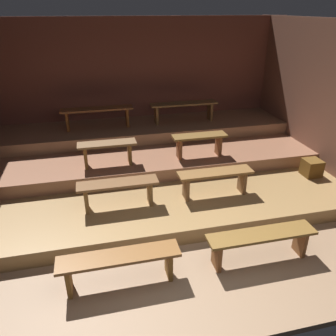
{
  "coord_description": "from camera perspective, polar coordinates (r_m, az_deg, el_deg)",
  "views": [
    {
      "loc": [
        -1.02,
        -2.34,
        2.94
      ],
      "look_at": [
        0.12,
        2.45,
        0.54
      ],
      "focal_mm": 35.46,
      "sensor_mm": 36.0,
      "label": 1
    }
  ],
  "objects": [
    {
      "name": "ground",
      "position": [
        5.76,
        -1.21,
        -5.2
      ],
      "size": [
        6.9,
        5.77,
        0.08
      ],
      "primitive_type": "cube",
      "color": "#85684D"
    },
    {
      "name": "wall_back",
      "position": [
        7.57,
        -5.47,
        14.02
      ],
      "size": [
        6.9,
        0.06,
        2.78
      ],
      "primitive_type": "cube",
      "color": "brown",
      "rests_on": "ground"
    },
    {
      "name": "wooden_crate_lower",
      "position": [
        6.4,
        23.47,
        0.05
      ],
      "size": [
        0.29,
        0.29,
        0.29
      ],
      "primitive_type": "cube",
      "color": "brown",
      "rests_on": "platform_lower"
    },
    {
      "name": "platform_middle",
      "position": [
        6.71,
        -3.55,
        3.13
      ],
      "size": [
        6.1,
        2.42,
        0.23
      ],
      "primitive_type": "cube",
      "color": "#8B5C43",
      "rests_on": "platform_lower"
    },
    {
      "name": "platform_lower",
      "position": [
        6.17,
        -2.34,
        -1.31
      ],
      "size": [
        6.1,
        3.83,
        0.23
      ],
      "primitive_type": "cube",
      "color": "olive",
      "rests_on": "ground"
    },
    {
      "name": "bench_floor_right",
      "position": [
        4.39,
        15.68,
        -11.74
      ],
      "size": [
        1.39,
        0.29,
        0.42
      ],
      "color": "brown",
      "rests_on": "ground"
    },
    {
      "name": "bench_upper_right",
      "position": [
        7.21,
        2.74,
        10.42
      ],
      "size": [
        1.44,
        0.29,
        0.42
      ],
      "color": "brown",
      "rests_on": "platform_upper"
    },
    {
      "name": "bench_lower_right",
      "position": [
        5.22,
        8.09,
        -1.62
      ],
      "size": [
        1.18,
        0.29,
        0.42
      ],
      "color": "brown",
      "rests_on": "platform_lower"
    },
    {
      "name": "platform_upper",
      "position": [
        7.16,
        -4.42,
        6.58
      ],
      "size": [
        6.1,
        1.25,
        0.23
      ],
      "primitive_type": "cube",
      "color": "#8E6647",
      "rests_on": "platform_middle"
    },
    {
      "name": "bench_lower_left",
      "position": [
        4.92,
        -8.58,
        -3.49
      ],
      "size": [
        1.18,
        0.29,
        0.42
      ],
      "color": "brown",
      "rests_on": "platform_lower"
    },
    {
      "name": "wall_right",
      "position": [
        6.51,
        26.57,
        9.49
      ],
      "size": [
        0.06,
        5.77,
        2.78
      ],
      "primitive_type": "cube",
      "color": "brown",
      "rests_on": "ground"
    },
    {
      "name": "bench_floor_left",
      "position": [
        3.96,
        -8.34,
        -15.68
      ],
      "size": [
        1.39,
        0.29,
        0.42
      ],
      "color": "brown",
      "rests_on": "ground"
    },
    {
      "name": "bench_upper_left",
      "position": [
        6.95,
        -12.07,
        9.28
      ],
      "size": [
        1.44,
        0.29,
        0.42
      ],
      "color": "brown",
      "rests_on": "platform_upper"
    },
    {
      "name": "bench_middle_left",
      "position": [
        5.74,
        -10.38,
        3.25
      ],
      "size": [
        0.98,
        0.29,
        0.42
      ],
      "color": "brown",
      "rests_on": "platform_middle"
    },
    {
      "name": "bench_middle_right",
      "position": [
        6.03,
        5.41,
        4.67
      ],
      "size": [
        0.98,
        0.29,
        0.42
      ],
      "color": "brown",
      "rests_on": "platform_middle"
    }
  ]
}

